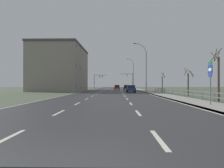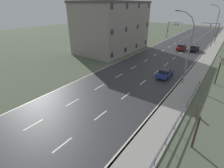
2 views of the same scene
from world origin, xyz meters
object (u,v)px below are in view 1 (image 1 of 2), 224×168
object	(u,v)px
car_near_right	(126,87)
car_distant	(117,87)
traffic_signal_left	(97,79)
car_far_left	(131,89)
street_lamp_midground	(145,68)
brick_building	(61,69)
traffic_signal_right	(130,79)
highway_sign	(210,77)
street_lamp_distant	(133,74)

from	to	relation	value
car_near_right	car_distant	xyz separation A→B (m)	(-3.12, -0.70, 0.00)
traffic_signal_left	car_far_left	size ratio (longest dim) A/B	1.40
street_lamp_midground	traffic_signal_left	world-z (taller)	street_lamp_midground
car_far_left	car_distant	world-z (taller)	same
street_lamp_midground	brick_building	distance (m)	24.24
street_lamp_midground	car_distant	bearing A→B (deg)	105.10
car_distant	traffic_signal_right	bearing A→B (deg)	69.34
highway_sign	car_near_right	xyz separation A→B (m)	(-3.83, 49.18, -1.44)
street_lamp_midground	car_distant	xyz separation A→B (m)	(-5.96, 22.09, -4.38)
street_lamp_distant	traffic_signal_right	distance (m)	6.47
street_lamp_midground	traffic_signal_right	xyz separation A→B (m)	(-0.41, 36.39, -1.05)
traffic_signal_right	car_near_right	xyz separation A→B (m)	(-2.43, -13.59, -3.33)
traffic_signal_right	car_distant	bearing A→B (deg)	-111.23
street_lamp_midground	traffic_signal_left	xyz separation A→B (m)	(-13.99, 37.18, -1.17)
brick_building	car_far_left	bearing A→B (deg)	-29.01
street_lamp_midground	traffic_signal_left	size ratio (longest dim) A/B	1.84
street_lamp_distant	traffic_signal_left	size ratio (longest dim) A/B	1.95
traffic_signal_left	car_near_right	bearing A→B (deg)	-52.22
street_lamp_distant	brick_building	xyz separation A→B (m)	(-21.55, -18.93, 0.51)
car_far_left	brick_building	world-z (taller)	brick_building
street_lamp_distant	brick_building	bearing A→B (deg)	-138.70
traffic_signal_left	car_distant	xyz separation A→B (m)	(8.03, -15.09, -3.21)
street_lamp_midground	brick_building	size ratio (longest dim) A/B	0.55
street_lamp_distant	car_distant	size ratio (longest dim) A/B	2.76
car_near_right	car_distant	size ratio (longest dim) A/B	1.02
street_lamp_distant	traffic_signal_left	distance (m)	15.81
traffic_signal_right	car_far_left	size ratio (longest dim) A/B	1.52
street_lamp_midground	car_far_left	xyz separation A→B (m)	(-3.02, 0.91, -4.38)
traffic_signal_right	traffic_signal_left	bearing A→B (deg)	176.66
street_lamp_midground	car_far_left	distance (m)	5.39
street_lamp_distant	car_distant	bearing A→B (deg)	-126.95
street_lamp_distant	highway_sign	world-z (taller)	street_lamp_distant
street_lamp_midground	traffic_signal_right	bearing A→B (deg)	90.64
street_lamp_distant	traffic_signal_left	world-z (taller)	street_lamp_distant
street_lamp_midground	highway_sign	bearing A→B (deg)	-87.84
street_lamp_distant	car_near_right	distance (m)	9.17
traffic_signal_left	car_near_right	distance (m)	18.48
highway_sign	car_far_left	world-z (taller)	highway_sign
car_near_right	traffic_signal_left	bearing A→B (deg)	130.61
car_near_right	brick_building	world-z (taller)	brick_building
highway_sign	car_distant	bearing A→B (deg)	98.16
traffic_signal_left	traffic_signal_right	bearing A→B (deg)	-3.34
car_far_left	highway_sign	bearing A→B (deg)	-83.29
street_lamp_midground	highway_sign	size ratio (longest dim) A/B	3.04
street_lamp_distant	traffic_signal_right	size ratio (longest dim) A/B	1.80
car_near_right	street_lamp_midground	bearing A→B (deg)	-80.07
street_lamp_distant	car_distant	distance (m)	11.08
street_lamp_distant	car_near_right	bearing A→B (deg)	-111.63
highway_sign	car_far_left	size ratio (longest dim) A/B	0.85
car_far_left	car_near_right	bearing A→B (deg)	87.88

